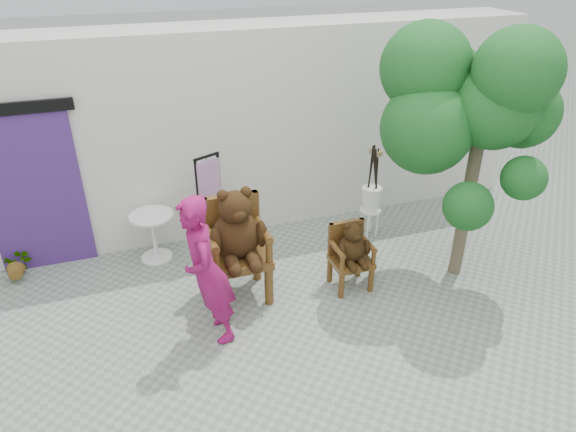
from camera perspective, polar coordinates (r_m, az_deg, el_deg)
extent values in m
plane|color=gray|center=(6.14, 3.29, -12.91)|extent=(60.00, 60.00, 0.00)
cube|color=silver|center=(7.97, -4.83, 9.77)|extent=(9.00, 1.00, 3.00)
cube|color=#46246E|center=(7.52, -26.31, 2.28)|extent=(1.20, 0.08, 2.20)
cube|color=black|center=(7.11, -28.35, 10.45)|extent=(1.40, 0.06, 0.15)
cylinder|color=#482C0F|center=(6.31, -7.58, -8.78)|extent=(0.11, 0.11, 0.52)
cylinder|color=#482C0F|center=(6.75, -8.59, -6.03)|extent=(0.11, 0.11, 0.52)
cylinder|color=#482C0F|center=(6.42, -2.13, -7.76)|extent=(0.11, 0.11, 0.52)
cylinder|color=#482C0F|center=(6.86, -3.50, -5.13)|extent=(0.11, 0.11, 0.52)
cube|color=#482C0F|center=(6.40, -5.57, -4.63)|extent=(0.74, 0.68, 0.10)
cube|color=#482C0F|center=(6.44, -6.36, -0.38)|extent=(0.71, 0.10, 0.68)
cylinder|color=#482C0F|center=(6.40, -9.17, -0.83)|extent=(0.10, 0.10, 0.68)
cylinder|color=#482C0F|center=(6.01, -8.01, -4.91)|extent=(0.09, 0.09, 0.31)
cylinder|color=#482C0F|center=(6.16, -8.63, -2.34)|extent=(0.10, 0.65, 0.10)
cylinder|color=#482C0F|center=(6.51, -3.61, 0.07)|extent=(0.10, 0.10, 0.68)
cylinder|color=#482C0F|center=(6.13, -2.11, -3.87)|extent=(0.09, 0.09, 0.31)
cylinder|color=#482C0F|center=(6.28, -2.88, -1.38)|extent=(0.10, 0.65, 0.10)
ellipsoid|color=black|center=(6.27, -5.77, -2.19)|extent=(0.59, 0.50, 0.62)
sphere|color=black|center=(6.04, -5.89, 1.01)|extent=(0.39, 0.39, 0.39)
ellipsoid|color=black|center=(5.92, -5.51, 0.08)|extent=(0.18, 0.14, 0.14)
sphere|color=black|center=(5.95, -7.28, 2.28)|extent=(0.14, 0.14, 0.14)
sphere|color=black|center=(6.00, -4.71, 2.67)|extent=(0.14, 0.14, 0.14)
ellipsoid|color=black|center=(6.09, -8.07, -2.85)|extent=(0.14, 0.20, 0.36)
ellipsoid|color=black|center=(6.13, -6.24, -5.22)|extent=(0.17, 0.35, 0.17)
sphere|color=black|center=(6.03, -5.93, -6.07)|extent=(0.17, 0.17, 0.17)
ellipsoid|color=black|center=(6.19, -2.98, -1.99)|extent=(0.14, 0.20, 0.36)
ellipsoid|color=black|center=(6.18, -3.93, -4.81)|extent=(0.17, 0.35, 0.17)
sphere|color=black|center=(6.08, -3.57, -5.64)|extent=(0.17, 0.17, 0.17)
cylinder|color=#482C0F|center=(6.59, 5.96, -7.73)|extent=(0.07, 0.07, 0.35)
cylinder|color=#482C0F|center=(6.87, 4.67, -5.99)|extent=(0.07, 0.07, 0.35)
cylinder|color=#482C0F|center=(6.75, 9.20, -6.99)|extent=(0.07, 0.07, 0.35)
cylinder|color=#482C0F|center=(7.02, 7.81, -5.33)|extent=(0.07, 0.07, 0.35)
cube|color=#482C0F|center=(6.69, 7.02, -5.03)|extent=(0.50, 0.46, 0.07)
cube|color=#482C0F|center=(6.69, 6.44, -2.29)|extent=(0.47, 0.07, 0.46)
cylinder|color=#482C0F|center=(6.61, 4.74, -2.61)|extent=(0.07, 0.07, 0.46)
cylinder|color=#482C0F|center=(6.39, 6.04, -5.25)|extent=(0.06, 0.06, 0.21)
cylinder|color=#482C0F|center=(6.47, 5.41, -3.62)|extent=(0.07, 0.44, 0.07)
cylinder|color=#482C0F|center=(6.78, 8.11, -1.98)|extent=(0.07, 0.07, 0.46)
cylinder|color=#482C0F|center=(6.56, 9.50, -4.52)|extent=(0.06, 0.06, 0.21)
cylinder|color=#482C0F|center=(6.64, 8.83, -2.94)|extent=(0.07, 0.44, 0.07)
ellipsoid|color=black|center=(6.59, 7.08, -3.62)|extent=(0.37, 0.31, 0.39)
sphere|color=black|center=(6.45, 7.28, -1.79)|extent=(0.24, 0.24, 0.24)
ellipsoid|color=black|center=(6.38, 7.65, -2.35)|extent=(0.11, 0.09, 0.09)
sphere|color=black|center=(6.37, 6.62, -1.09)|extent=(0.09, 0.09, 0.09)
sphere|color=black|center=(6.43, 8.00, -0.84)|extent=(0.09, 0.09, 0.09)
ellipsoid|color=black|center=(6.45, 5.99, -4.04)|extent=(0.09, 0.12, 0.22)
ellipsoid|color=black|center=(6.51, 7.00, -5.41)|extent=(0.11, 0.22, 0.11)
sphere|color=black|center=(6.45, 7.31, -5.90)|extent=(0.10, 0.10, 0.10)
ellipsoid|color=black|center=(6.59, 8.76, -3.49)|extent=(0.09, 0.12, 0.22)
ellipsoid|color=black|center=(6.57, 8.26, -5.14)|extent=(0.11, 0.22, 0.11)
sphere|color=black|center=(6.51, 8.58, -5.62)|extent=(0.10, 0.10, 0.10)
imported|color=#8E1151|center=(5.62, -9.00, -6.12)|extent=(0.43, 0.66, 1.79)
cylinder|color=white|center=(7.30, -14.97, 0.03)|extent=(0.60, 0.60, 0.03)
cylinder|color=white|center=(7.46, -14.64, -2.26)|extent=(0.06, 0.06, 0.68)
cylinder|color=white|center=(7.63, -14.34, -4.42)|extent=(0.44, 0.44, 0.03)
cube|color=black|center=(7.16, -9.80, 0.59)|extent=(0.04, 0.04, 1.50)
cube|color=black|center=(7.33, -7.49, 1.49)|extent=(0.04, 0.04, 1.50)
cube|color=black|center=(6.93, -9.08, 6.55)|extent=(0.38, 0.19, 0.03)
cube|color=black|center=(7.60, -8.24, -3.77)|extent=(0.55, 0.50, 0.06)
cube|color=#BE83BD|center=(7.05, -8.83, 4.12)|extent=(0.34, 0.18, 0.52)
cylinder|color=black|center=(6.94, -9.06, 6.32)|extent=(0.01, 0.01, 0.08)
cylinder|color=white|center=(7.83, 9.12, 0.66)|extent=(0.32, 0.32, 0.03)
cylinder|color=white|center=(8.03, 9.27, -0.36)|extent=(0.03, 0.03, 0.44)
cylinder|color=white|center=(7.96, 8.18, -0.56)|extent=(0.03, 0.03, 0.44)
cylinder|color=white|center=(7.83, 8.73, -1.13)|extent=(0.03, 0.03, 0.44)
cylinder|color=white|center=(7.91, 9.83, -0.93)|extent=(0.03, 0.03, 0.44)
cylinder|color=black|center=(7.59, 9.17, 4.89)|extent=(0.12, 0.07, 0.80)
cylinder|color=#A07B48|center=(7.49, 9.12, 7.21)|extent=(0.04, 0.04, 0.08)
cylinder|color=black|center=(7.55, 9.85, 4.71)|extent=(0.09, 0.10, 0.80)
cylinder|color=#A07B48|center=(7.43, 10.33, 6.92)|extent=(0.04, 0.04, 0.08)
cylinder|color=black|center=(7.52, 9.68, 4.63)|extent=(0.15, 0.03, 0.79)
cylinder|color=#A07B48|center=(7.37, 10.07, 6.77)|extent=(0.05, 0.04, 0.08)
cylinder|color=black|center=(7.58, 9.12, 4.85)|extent=(0.08, 0.08, 0.80)
cylinder|color=#A07B48|center=(7.46, 9.10, 7.14)|extent=(0.04, 0.04, 0.07)
cylinder|color=black|center=(7.52, 9.65, 4.63)|extent=(0.15, 0.03, 0.79)
cylinder|color=#A07B48|center=(7.36, 10.01, 6.75)|extent=(0.05, 0.04, 0.07)
cylinder|color=black|center=(7.54, 9.78, 4.66)|extent=(0.14, 0.08, 0.80)
cylinder|color=#A07B48|center=(7.39, 10.27, 6.82)|extent=(0.05, 0.04, 0.08)
cylinder|color=#4A3E2C|center=(6.82, 19.75, 4.21)|extent=(0.16, 0.16, 2.88)
sphere|color=#113E19|center=(6.70, 16.76, 14.18)|extent=(0.97, 0.97, 0.97)
sphere|color=#113E19|center=(6.50, 15.04, 15.65)|extent=(1.08, 1.08, 1.08)
sphere|color=#113E19|center=(6.42, 15.18, 9.44)|extent=(1.12, 1.12, 1.12)
sphere|color=#113E19|center=(6.83, 24.64, 10.47)|extent=(0.87, 0.87, 0.87)
sphere|color=#113E19|center=(6.28, 24.12, 14.48)|extent=(0.97, 0.97, 0.97)
sphere|color=#113E19|center=(6.49, 21.97, 11.32)|extent=(1.03, 1.03, 1.03)
sphere|color=#113E19|center=(6.86, 17.79, 12.16)|extent=(1.11, 1.11, 1.11)
sphere|color=#113E19|center=(6.26, 19.36, 1.04)|extent=(0.58, 0.58, 0.58)
sphere|color=#113E19|center=(6.45, 24.72, 3.85)|extent=(0.51, 0.51, 0.51)
imported|color=#113E19|center=(7.80, -27.90, -4.87)|extent=(0.36, 0.32, 0.39)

